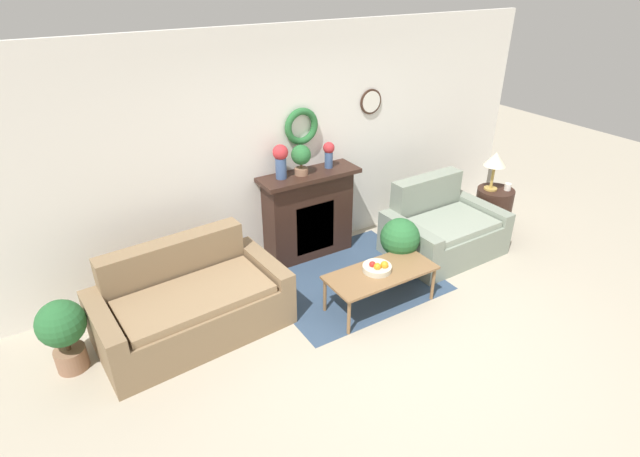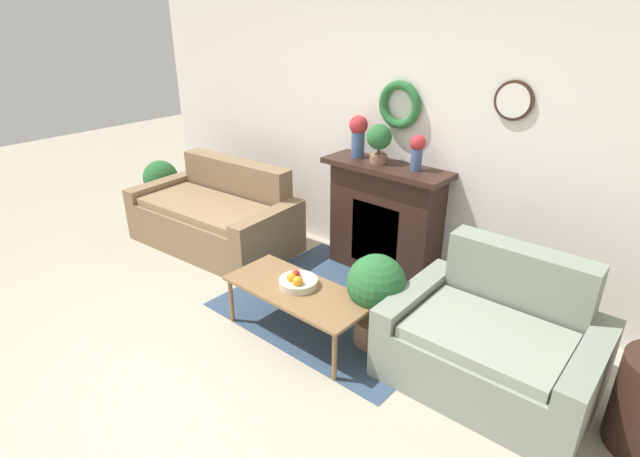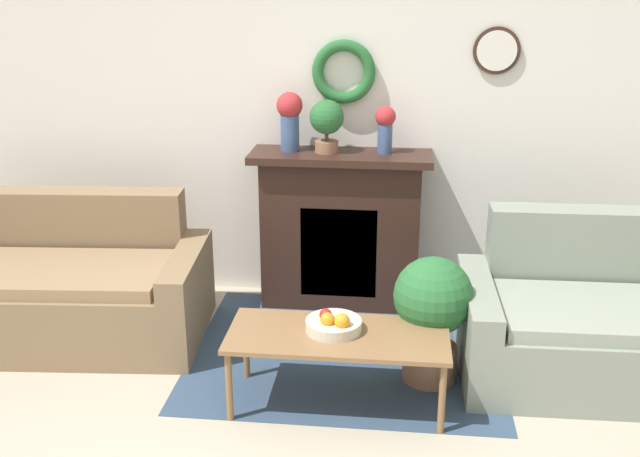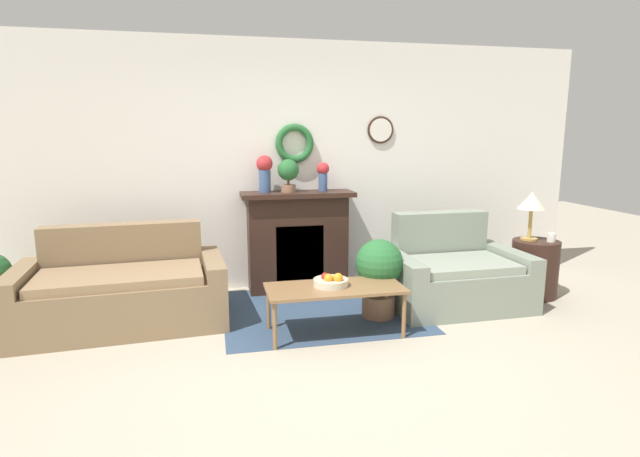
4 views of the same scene
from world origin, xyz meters
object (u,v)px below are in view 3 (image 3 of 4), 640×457
at_px(fruit_bowl, 334,324).
at_px(potted_plant_on_mantel, 327,121).
at_px(potted_plant_floor_by_loveseat, 432,309).
at_px(fireplace, 341,229).
at_px(coffee_table, 338,340).
at_px(vase_on_mantel_left, 290,117).
at_px(couch_left, 64,289).
at_px(vase_on_mantel_right, 385,126).
at_px(loveseat_right, 579,324).

relative_size(fruit_bowl, potted_plant_on_mantel, 0.86).
bearing_deg(potted_plant_floor_by_loveseat, fireplace, 121.17).
bearing_deg(potted_plant_floor_by_loveseat, coffee_table, -147.94).
xyz_separation_m(coffee_table, potted_plant_on_mantel, (-0.19, 1.30, 0.92)).
relative_size(fireplace, fruit_bowl, 4.01).
relative_size(fruit_bowl, vase_on_mantel_left, 0.77).
height_order(couch_left, potted_plant_on_mantel, potted_plant_on_mantel).
height_order(vase_on_mantel_left, potted_plant_on_mantel, vase_on_mantel_left).
relative_size(vase_on_mantel_right, potted_plant_on_mantel, 0.89).
distance_m(fireplace, potted_plant_on_mantel, 0.76).
xyz_separation_m(potted_plant_on_mantel, potted_plant_floor_by_loveseat, (0.70, -0.98, -0.86)).
bearing_deg(fireplace, potted_plant_on_mantel, -171.47).
bearing_deg(potted_plant_on_mantel, coffee_table, -81.50).
relative_size(vase_on_mantel_left, potted_plant_floor_by_loveseat, 0.53).
bearing_deg(coffee_table, vase_on_mantel_left, 108.56).
bearing_deg(coffee_table, potted_plant_on_mantel, 98.50).
relative_size(fireplace, potted_plant_on_mantel, 3.46).
xyz_separation_m(fireplace, potted_plant_floor_by_loveseat, (0.60, -1.00, -0.11)).
distance_m(fruit_bowl, vase_on_mantel_left, 1.60).
bearing_deg(loveseat_right, coffee_table, -160.52).
bearing_deg(loveseat_right, vase_on_mantel_left, 154.80).
relative_size(vase_on_mantel_left, potted_plant_on_mantel, 1.12).
bearing_deg(coffee_table, loveseat_right, 20.47).
bearing_deg(potted_plant_on_mantel, vase_on_mantel_right, 2.98).
relative_size(couch_left, potted_plant_on_mantel, 5.28).
height_order(fruit_bowl, vase_on_mantel_left, vase_on_mantel_left).
bearing_deg(coffee_table, potted_plant_floor_by_loveseat, 32.06).
height_order(fireplace, loveseat_right, fireplace).
bearing_deg(vase_on_mantel_right, loveseat_right, -34.71).
distance_m(coffee_table, potted_plant_floor_by_loveseat, 0.60).
distance_m(couch_left, loveseat_right, 3.18).
relative_size(couch_left, loveseat_right, 1.36).
relative_size(couch_left, vase_on_mantel_right, 5.94).
xyz_separation_m(couch_left, vase_on_mantel_left, (1.38, 0.67, 1.02)).
relative_size(vase_on_mantel_right, potted_plant_floor_by_loveseat, 0.42).
bearing_deg(couch_left, fruit_bowl, -23.33).
relative_size(loveseat_right, vase_on_mantel_left, 3.48).
distance_m(fireplace, vase_on_mantel_left, 0.84).
distance_m(couch_left, potted_plant_on_mantel, 2.01).
xyz_separation_m(coffee_table, vase_on_mantel_left, (-0.44, 1.32, 0.94)).
height_order(loveseat_right, potted_plant_on_mantel, potted_plant_on_mantel).
distance_m(fireplace, vase_on_mantel_right, 0.78).
bearing_deg(coffee_table, vase_on_mantel_right, 81.79).
distance_m(vase_on_mantel_right, potted_plant_on_mantel, 0.39).
bearing_deg(loveseat_right, fruit_bowl, -161.96).
xyz_separation_m(fireplace, vase_on_mantel_right, (0.29, 0.01, 0.72)).
bearing_deg(fireplace, potted_plant_floor_by_loveseat, -58.83).
height_order(fireplace, potted_plant_floor_by_loveseat, fireplace).
bearing_deg(vase_on_mantel_right, potted_plant_floor_by_loveseat, -72.53).
height_order(fruit_bowl, potted_plant_floor_by_loveseat, potted_plant_floor_by_loveseat).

